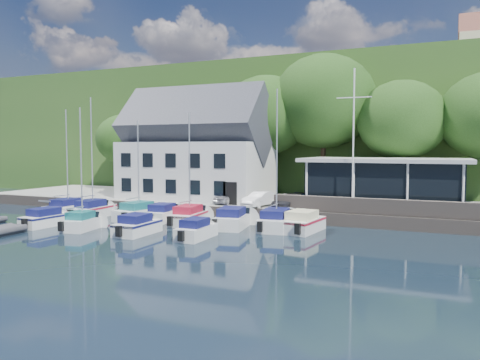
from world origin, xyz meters
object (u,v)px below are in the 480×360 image
(boat_r1_5, at_px, (233,217))
(boat_r2_3, at_px, (196,228))
(boat_r2_1, at_px, (81,172))
(boat_r1_0, at_px, (67,165))
(boat_r1_6, at_px, (277,167))
(boat_r1_3, at_px, (164,212))
(harbor_building, at_px, (197,154))
(car_white, at_px, (260,199))
(boat_r2_2, at_px, (137,224))
(car_silver, at_px, (228,197))
(boat_r2_0, at_px, (47,217))
(car_blue, at_px, (304,200))
(boat_r1_2, at_px, (138,164))
(club_pavilion, at_px, (384,183))
(boat_r1_1, at_px, (92,163))
(boat_r1_7, at_px, (303,221))
(car_dgrey, at_px, (290,201))
(dinghy_1, at_px, (1,229))
(flagpole, at_px, (353,141))
(boat_r1_4, at_px, (189,167))

(boat_r1_5, xyz_separation_m, boat_r2_3, (-0.46, -4.78, -0.09))
(boat_r2_3, bearing_deg, boat_r2_1, -177.98)
(boat_r1_0, xyz_separation_m, boat_r1_6, (19.54, 0.32, 0.18))
(boat_r1_3, bearing_deg, boat_r1_5, -10.77)
(boat_r2_1, relative_size, boat_r2_3, 1.67)
(harbor_building, height_order, car_white, harbor_building)
(boat_r1_6, bearing_deg, boat_r2_2, -151.38)
(boat_r1_3, height_order, boat_r2_1, boat_r2_1)
(harbor_building, relative_size, boat_r2_3, 2.86)
(boat_r1_5, bearing_deg, boat_r1_6, 2.88)
(harbor_building, relative_size, car_silver, 4.17)
(boat_r2_3, bearing_deg, car_white, 85.86)
(boat_r2_0, height_order, boat_r2_1, boat_r2_1)
(boat_r1_0, bearing_deg, boat_r2_3, -14.76)
(car_blue, height_order, boat_r2_0, car_blue)
(boat_r1_6, bearing_deg, boat_r2_0, -167.76)
(boat_r1_2, relative_size, boat_r2_0, 1.60)
(club_pavilion, bearing_deg, car_silver, -168.44)
(boat_r2_3, bearing_deg, boat_r1_6, 55.54)
(boat_r1_2, relative_size, boat_r2_1, 1.09)
(boat_r1_1, distance_m, boat_r2_2, 10.40)
(car_blue, xyz_separation_m, boat_r1_7, (1.58, -5.92, -0.82))
(boat_r1_1, relative_size, boat_r2_2, 1.79)
(car_dgrey, xyz_separation_m, boat_r1_5, (-2.81, -5.22, -0.82))
(harbor_building, relative_size, boat_r1_3, 2.66)
(harbor_building, distance_m, boat_r1_0, 12.11)
(boat_r1_1, distance_m, boat_r2_0, 6.33)
(boat_r1_2, height_order, boat_r1_6, boat_r1_2)
(boat_r1_0, relative_size, boat_r1_6, 0.96)
(boat_r2_2, xyz_separation_m, dinghy_1, (-8.53, -3.88, -0.34))
(harbor_building, xyz_separation_m, car_silver, (4.89, -3.18, -3.76))
(boat_r2_2, bearing_deg, boat_r2_1, -178.63)
(club_pavilion, xyz_separation_m, boat_r2_0, (-23.21, -13.73, -2.34))
(club_pavilion, xyz_separation_m, boat_r2_2, (-14.80, -13.81, -2.33))
(boat_r1_7, xyz_separation_m, boat_r2_0, (-18.59, -5.49, -0.06))
(boat_r2_0, relative_size, dinghy_1, 1.79)
(boat_r2_2, distance_m, dinghy_1, 9.38)
(flagpole, relative_size, boat_r1_2, 1.19)
(club_pavilion, height_order, boat_r2_3, club_pavilion)
(boat_r1_1, xyz_separation_m, boat_r2_2, (8.21, -4.99, -3.98))
(boat_r1_1, bearing_deg, car_dgrey, 15.27)
(boat_r1_2, bearing_deg, boat_r1_4, 7.14)
(boat_r2_0, bearing_deg, boat_r2_3, 4.66)
(boat_r1_7, bearing_deg, club_pavilion, 67.70)
(flagpole, relative_size, dinghy_1, 3.42)
(boat_r1_6, bearing_deg, boat_r1_5, -174.44)
(boat_r1_3, distance_m, boat_r1_7, 11.76)
(car_blue, xyz_separation_m, boat_r2_0, (-17.01, -11.41, -0.88))
(boat_r1_0, bearing_deg, boat_r2_1, -36.64)
(boat_r1_0, relative_size, boat_r1_1, 0.94)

